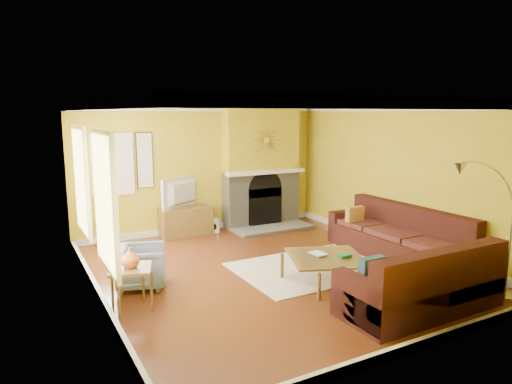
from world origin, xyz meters
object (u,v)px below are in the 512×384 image
media_console (186,221)px  arc_lamp (487,235)px  sectional_sofa (369,246)px  coffee_table (326,269)px  armchair (141,267)px  side_table (132,288)px

media_console → arc_lamp: size_ratio=0.55×
sectional_sofa → coffee_table: (-0.86, -0.01, -0.24)m
sectional_sofa → arc_lamp: 1.82m
sectional_sofa → armchair: 3.55m
sectional_sofa → armchair: sectional_sofa is taller
armchair → arc_lamp: size_ratio=0.35×
media_console → side_table: bearing=-120.9°
armchair → media_console: bearing=-13.8°
sectional_sofa → media_console: sectional_sofa is taller
sectional_sofa → media_console: bearing=115.8°
sectional_sofa → arc_lamp: arc_lamp is taller
arc_lamp → coffee_table: bearing=127.9°
coffee_table → media_console: bearing=103.9°
media_console → armchair: armchair is taller
sectional_sofa → armchair: (-3.35, 1.17, -0.14)m
side_table → coffee_table: bearing=-9.5°
coffee_table → armchair: size_ratio=1.56×
sectional_sofa → side_table: (-3.67, 0.46, -0.17)m
coffee_table → side_table: side_table is taller
armchair → side_table: (-0.32, -0.71, -0.03)m
coffee_table → arc_lamp: 2.25m
media_console → side_table: size_ratio=1.90×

